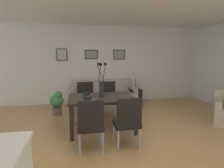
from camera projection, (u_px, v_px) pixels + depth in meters
ground_plane at (124, 145)px, 3.33m from camera, size 9.00×9.00×0.00m
back_wall_panel at (100, 65)px, 6.27m from camera, size 9.00×0.10×2.60m
dining_table at (102, 101)px, 3.95m from camera, size 1.40×0.97×0.74m
dining_chair_near_left at (91, 123)px, 3.05m from camera, size 0.45×0.45×0.92m
dining_chair_near_right at (86, 98)px, 4.80m from camera, size 0.47×0.47×0.92m
dining_chair_far_left at (128, 120)px, 3.19m from camera, size 0.44×0.44×0.92m
dining_chair_far_right at (108, 97)px, 4.87m from camera, size 0.44×0.44×0.92m
centerpiece_vase at (101, 84)px, 3.89m from camera, size 0.21×0.23×0.73m
placemat_near_left at (88, 100)px, 3.66m from camera, size 0.32×0.32×0.01m
bowl_near_left at (87, 98)px, 3.65m from camera, size 0.17×0.17×0.07m
placemat_near_right at (86, 95)px, 4.08m from camera, size 0.32×0.32×0.01m
bowl_near_right at (86, 93)px, 4.08m from camera, size 0.17×0.17×0.07m
sofa at (103, 97)px, 5.90m from camera, size 2.03×0.84×0.80m
side_table at (135, 96)px, 6.07m from camera, size 0.36×0.36×0.52m
table_lamp at (136, 78)px, 5.97m from camera, size 0.22×0.22×0.51m
framed_picture_left at (62, 55)px, 5.91m from camera, size 0.34×0.03×0.39m
framed_picture_center at (91, 55)px, 6.09m from camera, size 0.43×0.03×0.30m
framed_picture_right at (119, 55)px, 6.28m from camera, size 0.41×0.03×0.34m
potted_plant at (57, 102)px, 4.96m from camera, size 0.36×0.36×0.67m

